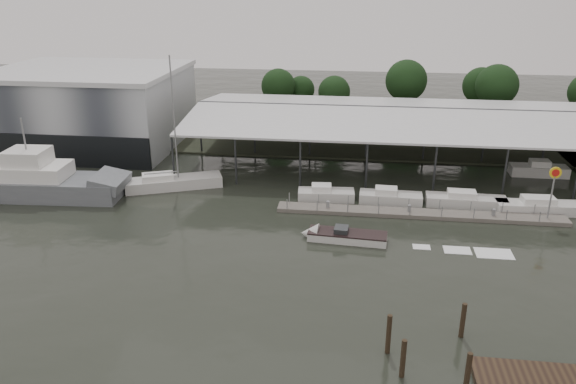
# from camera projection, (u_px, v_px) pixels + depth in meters

# --- Properties ---
(ground) EXTENTS (200.00, 200.00, 0.00)m
(ground) POSITION_uv_depth(u_px,v_px,m) (250.00, 253.00, 47.72)
(ground) COLOR #232820
(ground) RESTS_ON ground
(land_strip_far) EXTENTS (140.00, 30.00, 0.30)m
(land_strip_far) POSITION_uv_depth(u_px,v_px,m) (302.00, 128.00, 86.56)
(land_strip_far) COLOR #323729
(land_strip_far) RESTS_ON ground
(land_strip_west) EXTENTS (20.00, 40.00, 0.30)m
(land_strip_west) POSITION_uv_depth(u_px,v_px,m) (15.00, 140.00, 80.24)
(land_strip_west) COLOR #323729
(land_strip_west) RESTS_ON ground
(storage_warehouse) EXTENTS (24.50, 20.50, 10.50)m
(storage_warehouse) POSITION_uv_depth(u_px,v_px,m) (90.00, 107.00, 76.89)
(storage_warehouse) COLOR #AFB5BA
(storage_warehouse) RESTS_ON ground
(covered_boat_shed) EXTENTS (58.24, 24.00, 6.96)m
(covered_boat_shed) POSITION_uv_depth(u_px,v_px,m) (427.00, 114.00, 69.40)
(covered_boat_shed) COLOR silver
(covered_boat_shed) RESTS_ON ground
(trawler_dock) EXTENTS (3.00, 18.00, 0.50)m
(trawler_dock) POSITION_uv_depth(u_px,v_px,m) (16.00, 180.00, 64.18)
(trawler_dock) COLOR #69655D
(trawler_dock) RESTS_ON ground
(floating_dock) EXTENTS (28.00, 2.00, 1.40)m
(floating_dock) POSITION_uv_depth(u_px,v_px,m) (419.00, 214.00, 55.10)
(floating_dock) COLOR #69655D
(floating_dock) RESTS_ON ground
(shell_fuel_sign) EXTENTS (1.10, 0.18, 5.55)m
(shell_fuel_sign) POSITION_uv_depth(u_px,v_px,m) (554.00, 184.00, 52.32)
(shell_fuel_sign) COLOR gray
(shell_fuel_sign) RESTS_ON ground
(grey_trawler) EXTENTS (17.93, 6.06, 8.84)m
(grey_trawler) POSITION_uv_depth(u_px,v_px,m) (42.00, 182.00, 59.50)
(grey_trawler) COLOR slate
(grey_trawler) RESTS_ON ground
(white_sailboat) EXTENTS (10.67, 6.38, 14.69)m
(white_sailboat) POSITION_uv_depth(u_px,v_px,m) (172.00, 182.00, 62.14)
(white_sailboat) COLOR silver
(white_sailboat) RESTS_ON ground
(speedboat_underway) EXTENTS (18.65, 3.55, 2.00)m
(speedboat_underway) POSITION_uv_depth(u_px,v_px,m) (340.00, 236.00, 49.95)
(speedboat_underway) COLOR silver
(speedboat_underway) RESTS_ON ground
(moored_cruiser_0) EXTENTS (6.00, 2.64, 1.70)m
(moored_cruiser_0) POSITION_uv_depth(u_px,v_px,m) (325.00, 194.00, 58.91)
(moored_cruiser_0) COLOR silver
(moored_cruiser_0) RESTS_ON ground
(moored_cruiser_1) EXTENTS (6.48, 2.45, 1.70)m
(moored_cruiser_1) POSITION_uv_depth(u_px,v_px,m) (390.00, 197.00, 58.09)
(moored_cruiser_1) COLOR silver
(moored_cruiser_1) RESTS_ON ground
(moored_cruiser_2) EXTENTS (8.06, 2.43, 1.70)m
(moored_cruiser_2) POSITION_uv_depth(u_px,v_px,m) (465.00, 201.00, 57.24)
(moored_cruiser_2) COLOR silver
(moored_cruiser_2) RESTS_ON ground
(moored_cruiser_3) EXTENTS (9.06, 2.66, 1.70)m
(moored_cruiser_3) POSITION_uv_depth(u_px,v_px,m) (542.00, 207.00, 55.67)
(moored_cruiser_3) COLOR silver
(moored_cruiser_3) RESTS_ON ground
(mooring_pilings) EXTENTS (5.15, 10.62, 3.39)m
(mooring_pilings) POSITION_uv_depth(u_px,v_px,m) (435.00, 374.00, 31.64)
(mooring_pilings) COLOR #322919
(mooring_pilings) RESTS_ON ground
(horizon_tree_line) EXTENTS (65.90, 9.51, 9.84)m
(horizon_tree_line) POSITION_uv_depth(u_px,v_px,m) (481.00, 87.00, 87.18)
(horizon_tree_line) COLOR black
(horizon_tree_line) RESTS_ON ground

